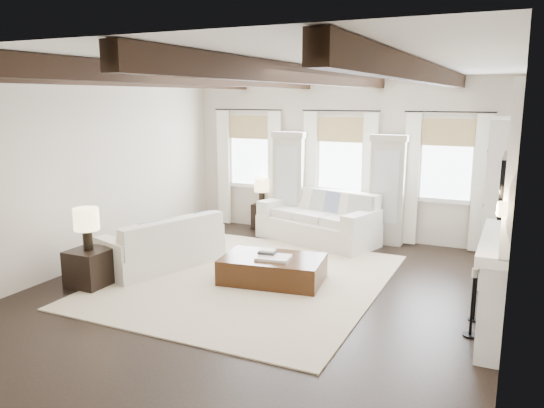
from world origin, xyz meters
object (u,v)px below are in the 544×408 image
at_px(sofa_back, 319,221).
at_px(ottoman, 273,270).
at_px(side_table_front, 90,268).
at_px(side_table_back, 262,216).
at_px(sofa_left, 164,247).

xyz_separation_m(sofa_back, ottoman, (0.18, -2.57, -0.21)).
height_order(sofa_back, side_table_front, sofa_back).
bearing_deg(side_table_back, sofa_left, -95.20).
relative_size(sofa_back, sofa_left, 1.15).
bearing_deg(ottoman, side_table_back, 110.76).
bearing_deg(sofa_back, sofa_left, -123.33).
relative_size(sofa_left, side_table_front, 3.90).
bearing_deg(sofa_left, sofa_back, 56.67).
height_order(ottoman, side_table_front, side_table_front).
xyz_separation_m(sofa_back, side_table_front, (-2.25, -3.90, -0.13)).
xyz_separation_m(sofa_back, side_table_back, (-1.48, 0.44, -0.14)).
relative_size(ottoman, side_table_back, 2.81).
xyz_separation_m(sofa_left, ottoman, (1.94, 0.12, -0.15)).
bearing_deg(sofa_left, side_table_back, 84.80).
distance_m(sofa_left, side_table_back, 3.14).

